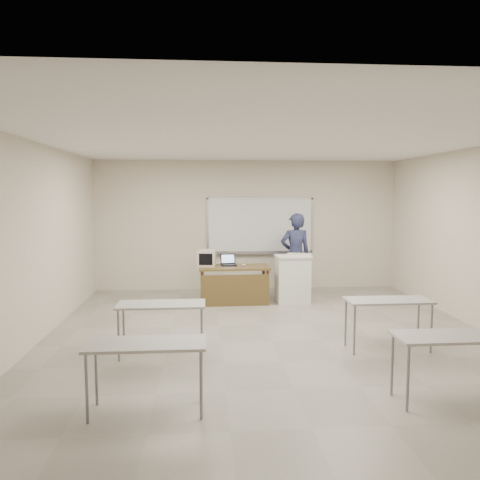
{
  "coord_description": "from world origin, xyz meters",
  "views": [
    {
      "loc": [
        -1.01,
        -6.85,
        2.22
      ],
      "look_at": [
        -0.31,
        2.2,
        1.33
      ],
      "focal_mm": 35.0,
      "sensor_mm": 36.0,
      "label": 1
    }
  ],
  "objects": [
    {
      "name": "mouse",
      "position": [
        -0.2,
        2.65,
        0.77
      ],
      "size": [
        0.1,
        0.07,
        0.04
      ],
      "primitive_type": "ellipsoid",
      "rotation": [
        0.0,
        0.0,
        0.1
      ],
      "color": "#B4B9BE",
      "rests_on": "instructor_desk"
    },
    {
      "name": "podium",
      "position": [
        0.8,
        2.5,
        0.49
      ],
      "size": [
        0.7,
        0.51,
        0.98
      ],
      "rotation": [
        0.0,
        0.0,
        0.04
      ],
      "color": "silver",
      "rests_on": "floor"
    },
    {
      "name": "presenter",
      "position": [
        0.98,
        3.13,
        0.91
      ],
      "size": [
        0.7,
        0.49,
        1.81
      ],
      "primitive_type": "imported",
      "rotation": [
        0.0,
        0.0,
        3.23
      ],
      "color": "black",
      "rests_on": "floor"
    },
    {
      "name": "keyboard",
      "position": [
        0.95,
        2.58,
        0.99
      ],
      "size": [
        0.53,
        0.31,
        0.03
      ],
      "primitive_type": "cube",
      "rotation": [
        0.0,
        0.0,
        -0.29
      ],
      "color": "#BDB5A0",
      "rests_on": "podium"
    },
    {
      "name": "instructor_desk",
      "position": [
        -0.4,
        2.49,
        0.54
      ],
      "size": [
        1.43,
        0.71,
        0.75
      ],
      "rotation": [
        0.0,
        0.0,
        0.01
      ],
      "color": "brown",
      "rests_on": "floor"
    },
    {
      "name": "laptop",
      "position": [
        -0.5,
        2.75,
        0.81
      ],
      "size": [
        0.31,
        0.29,
        0.23
      ],
      "rotation": [
        0.0,
        0.0,
        0.1
      ],
      "color": "black",
      "rests_on": "instructor_desk"
    },
    {
      "name": "student_desks",
      "position": [
        -0.0,
        -1.35,
        0.67
      ],
      "size": [
        4.4,
        2.2,
        0.73
      ],
      "color": "#9A9A96",
      "rests_on": "floor"
    },
    {
      "name": "whiteboard",
      "position": [
        0.3,
        3.97,
        1.48
      ],
      "size": [
        2.48,
        0.1,
        1.31
      ],
      "color": "white",
      "rests_on": "floor"
    },
    {
      "name": "floor",
      "position": [
        0.0,
        0.0,
        -0.01
      ],
      "size": [
        7.0,
        8.0,
        0.01
      ],
      "primitive_type": "cube",
      "color": "gray",
      "rests_on": "ground"
    },
    {
      "name": "crt_monitor",
      "position": [
        -0.95,
        2.73,
        0.91
      ],
      "size": [
        0.36,
        0.41,
        0.34
      ],
      "rotation": [
        0.0,
        0.0,
        -0.13
      ],
      "color": "#BDB5A0",
      "rests_on": "instructor_desk"
    }
  ]
}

